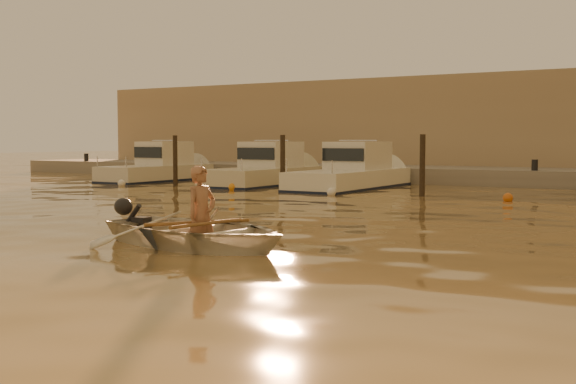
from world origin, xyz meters
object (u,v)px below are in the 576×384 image
Objects in this scene: moored_boat_0 at (156,167)px; moored_boat_1 at (263,170)px; dinghy at (197,231)px; person at (201,216)px; waterfront_building at (525,128)px; moored_boat_2 at (350,172)px.

moored_boat_0 is 5.66m from moored_boat_1.
moored_boat_1 reaches higher than dinghy.
waterfront_building reaches higher than person.
moored_boat_1 is 13.58m from waterfront_building.
person is 0.23× the size of moored_boat_2.
dinghy is 0.57× the size of moored_boat_0.
moored_boat_0 is at bearing -140.66° from waterfront_building.
moored_boat_1 is at bearing -125.18° from waterfront_building.
person is at bearing -46.62° from moored_boat_0.
moored_boat_2 is at bearing -109.35° from waterfront_building.
person is 0.04× the size of waterfront_building.
person is at bearing -73.32° from moored_boat_2.
moored_boat_2 is (-4.34, 14.79, 0.36)m from dinghy.
moored_boat_0 and moored_boat_2 have the same top height.
dinghy is 16.93m from moored_boat_1.
waterfront_building is at bearing 70.65° from moored_boat_2.
moored_boat_0 and moored_boat_1 have the same top height.
moored_boat_0 reaches higher than dinghy.
dinghy is 20.30m from moored_boat_0.
moored_boat_1 is at bearing 37.35° from dinghy.
person is (0.10, -0.01, 0.27)m from dinghy.
waterfront_building reaches higher than dinghy.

